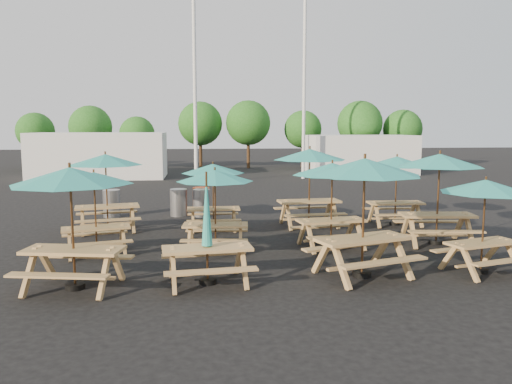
{
  "coord_description": "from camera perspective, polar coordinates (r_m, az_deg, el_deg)",
  "views": [
    {
      "loc": [
        -1.7,
        -13.99,
        3.12
      ],
      "look_at": [
        0.0,
        1.5,
        1.1
      ],
      "focal_mm": 35.0,
      "sensor_mm": 36.0,
      "label": 1
    }
  ],
  "objects": [
    {
      "name": "picnic_unit_6",
      "position": [
        10.49,
        12.3,
        2.11
      ],
      "size": [
        2.94,
        2.94,
        2.52
      ],
      "rotation": [
        0.0,
        0.0,
        0.31
      ],
      "color": "#A47A49",
      "rests_on": "ground"
    },
    {
      "name": "waste_bin_1",
      "position": [
        17.88,
        -8.83,
        -1.19
      ],
      "size": [
        0.6,
        0.6,
        0.96
      ],
      "primitive_type": "cylinder",
      "color": "gray",
      "rests_on": "ground"
    },
    {
      "name": "picnic_unit_8",
      "position": [
        15.76,
        6.16,
        3.82
      ],
      "size": [
        2.48,
        2.48,
        2.48
      ],
      "rotation": [
        0.0,
        0.0,
        0.08
      ],
      "color": "#A47A49",
      "rests_on": "ground"
    },
    {
      "name": "waste_bin_3",
      "position": [
        17.71,
        -6.25,
        -1.23
      ],
      "size": [
        0.6,
        0.6,
        0.96
      ],
      "primitive_type": "cylinder",
      "color": "gray",
      "rests_on": "ground"
    },
    {
      "name": "event_tent_1",
      "position": [
        34.73,
        11.73,
        4.23
      ],
      "size": [
        7.0,
        4.0,
        2.6
      ],
      "primitive_type": "cube",
      "color": "silver",
      "rests_on": "ground"
    },
    {
      "name": "picnic_unit_9",
      "position": [
        11.65,
        24.74,
        0.07
      ],
      "size": [
        2.33,
        2.33,
        2.04
      ],
      "rotation": [
        0.0,
        0.0,
        0.27
      ],
      "color": "#A47A49",
      "rests_on": "ground"
    },
    {
      "name": "mast_1",
      "position": [
        30.76,
        5.54,
        12.73
      ],
      "size": [
        0.2,
        0.2,
        12.0
      ],
      "primitive_type": "cylinder",
      "color": "silver",
      "rests_on": "ground"
    },
    {
      "name": "picnic_unit_2",
      "position": [
        15.52,
        -16.82,
        3.1
      ],
      "size": [
        2.59,
        2.59,
        2.36
      ],
      "rotation": [
        0.0,
        0.0,
        0.2
      ],
      "color": "#A47A49",
      "rests_on": "ground"
    },
    {
      "name": "tree_4",
      "position": [
        38.42,
        -0.89,
        7.9
      ],
      "size": [
        3.41,
        3.41,
        5.17
      ],
      "color": "#382314",
      "rests_on": "ground"
    },
    {
      "name": "mast_0",
      "position": [
        28.14,
        -7.02,
        13.21
      ],
      "size": [
        0.2,
        0.2,
        12.0
      ],
      "primitive_type": "cylinder",
      "color": "silver",
      "rests_on": "ground"
    },
    {
      "name": "waste_bin_0",
      "position": [
        18.17,
        -16.16,
        -1.26
      ],
      "size": [
        0.6,
        0.6,
        0.96
      ],
      "primitive_type": "cylinder",
      "color": "gray",
      "rests_on": "ground"
    },
    {
      "name": "tree_0",
      "position": [
        41.14,
        -23.91,
        6.36
      ],
      "size": [
        2.8,
        2.8,
        4.24
      ],
      "color": "#382314",
      "rests_on": "ground"
    },
    {
      "name": "waste_bin_2",
      "position": [
        18.23,
        -6.3,
        -0.98
      ],
      "size": [
        0.6,
        0.6,
        0.96
      ],
      "primitive_type": "cylinder",
      "color": "red",
      "rests_on": "ground"
    },
    {
      "name": "tree_5",
      "position": [
        39.47,
        5.37,
        7.15
      ],
      "size": [
        2.94,
        2.94,
        4.45
      ],
      "color": "#382314",
      "rests_on": "ground"
    },
    {
      "name": "picnic_unit_0",
      "position": [
        10.09,
        -20.46,
        1.01
      ],
      "size": [
        2.61,
        2.61,
        2.4
      ],
      "rotation": [
        0.0,
        0.0,
        -0.19
      ],
      "color": "#A47A49",
      "rests_on": "ground"
    },
    {
      "name": "tree_6",
      "position": [
        38.77,
        11.78,
        7.69
      ],
      "size": [
        3.38,
        3.38,
        5.13
      ],
      "color": "#382314",
      "rests_on": "ground"
    },
    {
      "name": "picnic_unit_4",
      "position": [
        12.5,
        -4.72,
        1.36
      ],
      "size": [
        2.1,
        2.1,
        2.09
      ],
      "rotation": [
        0.0,
        0.0,
        -0.09
      ],
      "color": "#A47A49",
      "rests_on": "ground"
    },
    {
      "name": "tree_7",
      "position": [
        39.97,
        16.42,
        6.91
      ],
      "size": [
        2.95,
        2.95,
        4.48
      ],
      "color": "#382314",
      "rests_on": "ground"
    },
    {
      "name": "picnic_unit_5",
      "position": [
        15.13,
        -4.94,
        2.27
      ],
      "size": [
        1.9,
        1.9,
        2.05
      ],
      "rotation": [
        0.0,
        0.0,
        -0.0
      ],
      "color": "#A47A49",
      "rests_on": "ground"
    },
    {
      "name": "picnic_unit_1",
      "position": [
        12.77,
        -18.02,
        1.04
      ],
      "size": [
        2.33,
        2.33,
        2.06
      ],
      "rotation": [
        0.0,
        0.0,
        0.25
      ],
      "color": "#A47A49",
      "rests_on": "ground"
    },
    {
      "name": "tree_3",
      "position": [
        38.71,
        -6.39,
        7.77
      ],
      "size": [
        3.36,
        3.36,
        5.09
      ],
      "color": "#382314",
      "rests_on": "ground"
    },
    {
      "name": "picnic_unit_3",
      "position": [
        10.01,
        -5.61,
        -5.29
      ],
      "size": [
        1.93,
        1.73,
        2.26
      ],
      "rotation": [
        0.0,
        0.0,
        0.11
      ],
      "color": "#A47A49",
      "rests_on": "ground"
    },
    {
      "name": "tree_1",
      "position": [
        38.74,
        -18.39,
        7.07
      ],
      "size": [
        3.11,
        3.11,
        4.72
      ],
      "color": "#382314",
      "rests_on": "ground"
    },
    {
      "name": "picnic_unit_11",
      "position": [
        16.5,
        15.79,
        2.98
      ],
      "size": [
        2.16,
        2.16,
        2.23
      ],
      "rotation": [
        0.0,
        0.0,
        -0.04
      ],
      "color": "#A47A49",
      "rests_on": "ground"
    },
    {
      "name": "picnic_unit_7",
      "position": [
        12.96,
        8.7,
        2.09
      ],
      "size": [
        2.35,
        2.35,
        2.24
      ],
      "rotation": [
        0.0,
        0.0,
        0.14
      ],
      "color": "#A47A49",
      "rests_on": "ground"
    },
    {
      "name": "ground",
      "position": [
        14.43,
        0.65,
        -5.1
      ],
      "size": [
        120.0,
        120.0,
        0.0
      ],
      "primitive_type": "plane",
      "color": "black",
      "rests_on": "ground"
    },
    {
      "name": "event_tent_0",
      "position": [
        32.65,
        -17.42,
        4.03
      ],
      "size": [
        8.0,
        4.0,
        2.8
      ],
      "primitive_type": "cube",
      "color": "silver",
      "rests_on": "ground"
    },
    {
      "name": "picnic_unit_10",
      "position": [
        14.09,
        20.24,
        2.9
      ],
      "size": [
        2.51,
        2.51,
        2.45
      ],
      "rotation": [
        0.0,
        0.0,
        -0.11
      ],
      "color": "#A47A49",
      "rests_on": "ground"
    },
    {
      "name": "tree_2",
      "position": [
        37.94,
        -13.44,
        6.44
      ],
      "size": [
        2.59,
        2.59,
        3.93
      ],
      "color": "#382314",
      "rests_on": "ground"
    }
  ]
}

